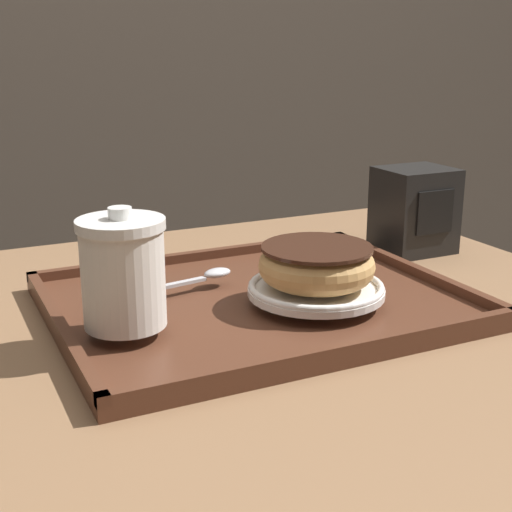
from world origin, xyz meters
TOP-DOWN VIEW (x-y plane):
  - cafe_table at (0.00, 0.00)m, footprint 0.80×0.81m
  - serving_tray at (-0.04, 0.02)m, footprint 0.46×0.36m
  - coffee_cup_front at (-0.20, -0.02)m, footprint 0.09×0.09m
  - plate_with_chocolate_donut at (0.02, -0.02)m, footprint 0.15×0.15m
  - donut_chocolate_glazed at (0.02, -0.02)m, footprint 0.13×0.13m
  - spoon at (-0.08, 0.08)m, footprint 0.14×0.04m
  - napkin_dispenser at (0.28, 0.14)m, footprint 0.10×0.09m

SIDE VIEW (x-z plane):
  - cafe_table at x=0.00m, z-range 0.18..0.89m
  - serving_tray at x=-0.04m, z-range 0.71..0.74m
  - spoon at x=-0.08m, z-range 0.74..0.75m
  - plate_with_chocolate_donut at x=0.02m, z-range 0.74..0.75m
  - donut_chocolate_glazed at x=0.02m, z-range 0.75..0.80m
  - napkin_dispenser at x=0.28m, z-range 0.72..0.84m
  - coffee_cup_front at x=-0.20m, z-range 0.74..0.86m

